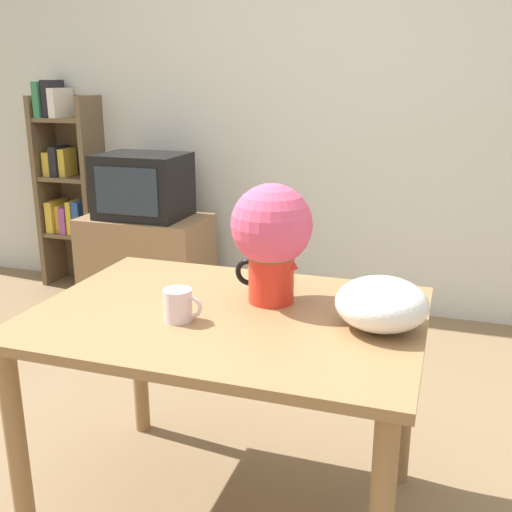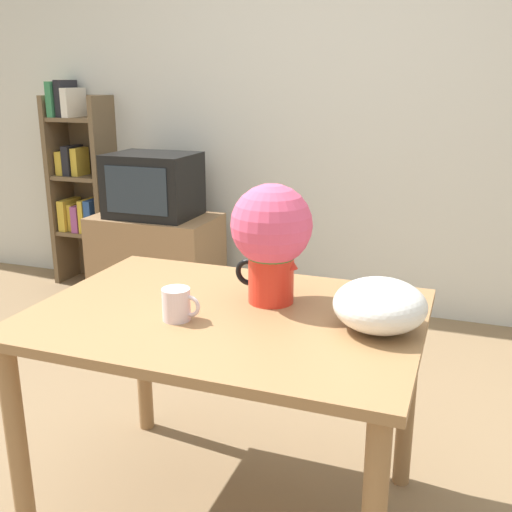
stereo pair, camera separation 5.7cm
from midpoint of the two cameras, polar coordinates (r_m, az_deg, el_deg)
The scene contains 9 objects.
ground_plane at distance 2.26m, azimuth -6.75°, elevation -22.18°, with size 12.00×12.00×0.00m, color #7F6647.
wall_back at distance 3.71m, azimuth 6.29°, elevation 14.74°, with size 8.00×0.05×2.60m.
table at distance 1.87m, azimuth -3.60°, elevation -8.36°, with size 1.17×0.84×0.73m.
flower_vase at distance 1.84m, azimuth 0.59°, elevation 1.98°, with size 0.25×0.25×0.38m.
coffee_mug at distance 1.76m, azimuth -8.30°, elevation -4.66°, with size 0.12×0.08×0.10m.
white_bowl at distance 1.71m, azimuth 10.94°, elevation -4.49°, with size 0.26×0.26×0.15m.
tv_stand at distance 3.86m, azimuth -10.73°, elevation -0.56°, with size 0.76×0.47×0.59m.
tv_set at distance 3.75m, azimuth -11.14°, elevation 6.58°, with size 0.52×0.41×0.39m.
bookshelf at distance 4.36m, azimuth -17.71°, elevation 6.73°, with size 0.42×0.27×1.40m.
Camera 1 is at (0.75, -1.59, 1.41)m, focal length 42.00 mm.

